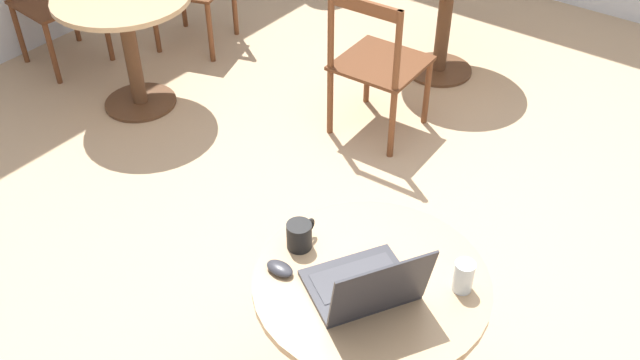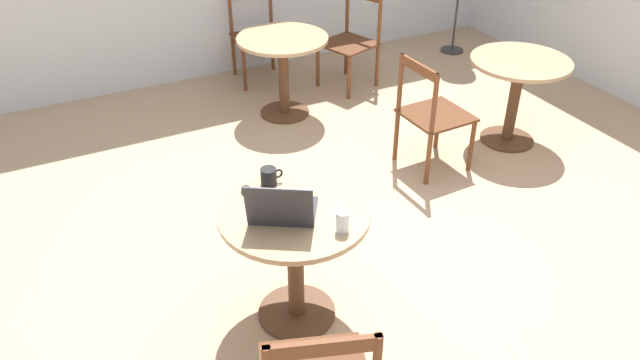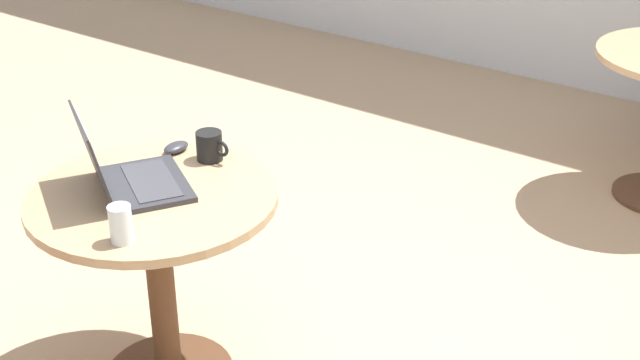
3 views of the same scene
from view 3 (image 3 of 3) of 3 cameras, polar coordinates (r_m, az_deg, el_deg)
The scene contains 5 objects.
cafe_table_near at distance 2.89m, azimuth -10.39°, elevation -4.00°, with size 0.78×0.78×0.72m.
laptop at distance 2.82m, azimuth -12.17°, elevation 0.34°, with size 0.44×0.43×0.26m.
mouse at distance 3.06m, azimuth -9.21°, elevation 2.07°, with size 0.06×0.10×0.03m.
mug at distance 2.97m, azimuth -7.06°, elevation 2.17°, with size 0.13×0.09×0.10m.
drinking_glass at distance 2.54m, azimuth -12.63°, elevation -2.77°, with size 0.07×0.07×0.11m.
Camera 3 is at (1.12, -1.93, 2.02)m, focal length 50.00 mm.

